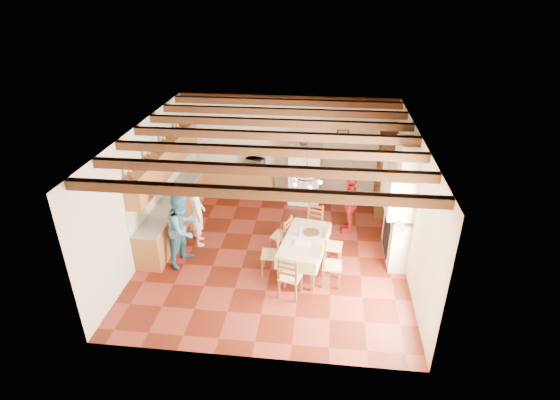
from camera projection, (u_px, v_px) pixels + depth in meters
The scene contains 31 objects.
floor at pixel (274, 252), 10.44m from camera, with size 6.00×6.50×0.02m, color #4C150B.
ceiling at pixel (274, 131), 9.05m from camera, with size 6.00×6.50×0.02m, color white.
wall_back at pixel (288, 146), 12.62m from camera, with size 6.00×0.02×3.00m, color beige.
wall_front at pixel (249, 289), 6.86m from camera, with size 6.00×0.02×3.00m, color beige.
wall_left at pixel (144, 189), 10.04m from camera, with size 0.02×6.50×3.00m, color beige.
wall_right at pixel (412, 203), 9.45m from camera, with size 0.02×6.50×3.00m, color beige.
ceiling_beams at pixel (274, 136), 9.09m from camera, with size 6.00×6.30×0.16m, color #331D11, non-canonical shape.
lower_cabinets_left at pixel (177, 209), 11.42m from camera, with size 0.60×4.30×0.86m, color brown.
lower_cabinets_back at pixel (235, 181), 12.99m from camera, with size 2.30×0.60×0.86m, color brown.
countertop_left at pixel (175, 194), 11.22m from camera, with size 0.62×4.30×0.04m, color slate.
countertop_back at pixel (234, 167), 12.78m from camera, with size 2.34×0.62×0.04m, color slate.
backsplash_left at pixel (163, 182), 11.10m from camera, with size 0.03×4.30×0.60m, color beige.
backsplash_back at pixel (236, 153), 12.89m from camera, with size 2.30×0.03×0.60m, color beige.
upper_cabinets at pixel (166, 159), 10.78m from camera, with size 0.35×4.20×0.70m, color brown.
fireplace at pixel (396, 202), 9.70m from camera, with size 0.56×1.60×2.80m, color beige, non-canonical shape.
wall_picture at pixel (343, 136), 12.28m from camera, with size 0.34×0.03×0.42m, color black.
refrigerator at pixel (305, 174), 12.40m from camera, with size 0.87×0.71×1.73m, color white.
hutch at pixel (386, 174), 11.80m from camera, with size 0.51×1.20×2.19m, color #39250E, non-canonical shape.
dining_table at pixel (305, 242), 9.59m from camera, with size 1.15×1.84×0.75m.
chandelier at pixel (307, 176), 8.86m from camera, with size 0.47×0.47×0.03m, color black.
chair_left_near at pixel (271, 254), 9.53m from camera, with size 0.42×0.40×0.96m, color brown, non-canonical shape.
chair_left_far at pixel (281, 235), 10.20m from camera, with size 0.42×0.40×0.96m, color brown, non-canonical shape.
chair_right_near at pixel (332, 265), 9.16m from camera, with size 0.42×0.40×0.96m, color brown, non-canonical shape.
chair_right_far at pixel (333, 245), 9.81m from camera, with size 0.42×0.40×0.96m, color brown, non-canonical shape.
chair_end_near at pixel (290, 276), 8.82m from camera, with size 0.42×0.40×0.96m, color brown, non-canonical shape.
chair_end_far at pixel (313, 225), 10.63m from camera, with size 0.42×0.40×0.96m, color brown, non-canonical shape.
person_man at pixel (197, 214), 10.43m from camera, with size 0.59×0.39×1.62m, color white.
person_woman_blue at pixel (183, 228), 9.70m from camera, with size 0.85×0.66×1.75m, color teal.
person_woman_red at pixel (350, 204), 10.97m from camera, with size 0.91×0.38×1.55m, color red.
microwave at pixel (255, 163), 12.65m from camera, with size 0.50×0.34×0.28m, color silver.
fridge_vase at pixel (304, 140), 11.94m from camera, with size 0.27×0.27×0.29m, color #39250E.
Camera 1 is at (1.09, -8.63, 5.90)m, focal length 28.00 mm.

